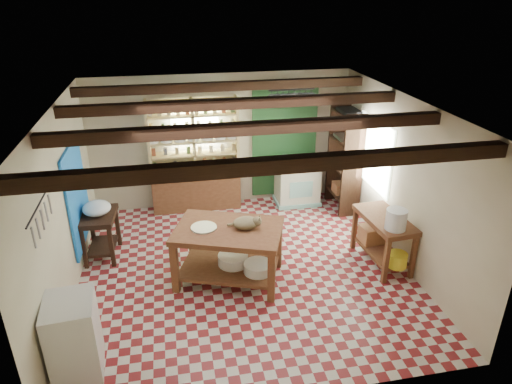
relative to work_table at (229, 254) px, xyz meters
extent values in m
cube|color=maroon|center=(0.26, 0.19, -0.44)|extent=(5.00, 5.00, 0.02)
cube|color=#4F4E54|center=(0.26, 0.19, 2.17)|extent=(5.00, 5.00, 0.02)
cube|color=beige|center=(0.26, 2.69, 0.87)|extent=(5.00, 0.04, 2.60)
cube|color=beige|center=(0.26, -2.31, 0.87)|extent=(5.00, 0.04, 2.60)
cube|color=beige|center=(-2.24, 0.19, 0.87)|extent=(0.04, 5.00, 2.60)
cube|color=beige|center=(2.76, 0.19, 0.87)|extent=(0.04, 5.00, 2.60)
cube|color=black|center=(0.26, 0.19, 2.05)|extent=(5.00, 3.80, 0.15)
cube|color=blue|center=(-2.21, 1.09, 0.67)|extent=(0.04, 1.40, 1.60)
cube|color=#1D4921|center=(1.51, 2.66, 0.82)|extent=(1.30, 0.04, 2.30)
cube|color=white|center=(-0.24, 2.67, 1.27)|extent=(0.90, 0.02, 0.80)
cube|color=white|center=(2.74, 1.19, 0.97)|extent=(0.02, 1.30, 1.20)
cube|color=black|center=(-2.18, -1.01, 1.35)|extent=(0.06, 0.90, 0.28)
cube|color=black|center=(1.51, 2.24, 1.75)|extent=(0.86, 0.12, 0.36)
cube|color=#D0B878|center=(-0.29, 2.50, 0.67)|extent=(1.70, 0.34, 2.20)
cube|color=black|center=(2.54, 1.99, 0.57)|extent=(0.40, 0.86, 2.00)
cube|color=brown|center=(0.00, 0.00, 0.00)|extent=(1.79, 1.48, 0.87)
cube|color=beige|center=(1.72, 2.34, -0.02)|extent=(0.85, 0.57, 0.83)
cube|color=black|center=(-1.94, 1.02, -0.05)|extent=(0.57, 0.79, 0.77)
cube|color=silver|center=(-1.96, -1.45, 0.04)|extent=(0.58, 0.68, 0.96)
cube|color=brown|center=(2.44, -0.03, -0.03)|extent=(0.65, 1.17, 0.81)
ellipsoid|color=olive|center=(0.25, -0.04, 0.52)|extent=(0.42, 0.35, 0.17)
cylinder|color=#9C9DA3|center=(-0.35, 0.07, 0.44)|extent=(0.48, 0.48, 0.02)
cylinder|color=silver|center=(0.06, 0.03, -0.12)|extent=(0.58, 0.58, 0.16)
cylinder|color=silver|center=(0.39, -0.25, -0.13)|extent=(0.54, 0.54, 0.15)
cylinder|color=#9C9DA3|center=(1.47, 2.34, 0.50)|extent=(0.19, 0.19, 0.21)
cylinder|color=black|center=(1.82, 2.34, 0.48)|extent=(0.14, 0.14, 0.18)
ellipsoid|color=silver|center=(-1.94, 1.02, 0.44)|extent=(0.47, 0.47, 0.22)
cylinder|color=silver|center=(2.42, -0.38, 0.53)|extent=(0.33, 0.33, 0.31)
cube|color=#AB6E44|center=(2.42, 0.27, -0.08)|extent=(0.42, 0.34, 0.27)
cylinder|color=gold|center=(2.47, -0.48, -0.11)|extent=(0.32, 0.32, 0.22)
camera|label=1|loc=(-0.72, -5.74, 3.66)|focal=32.00mm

